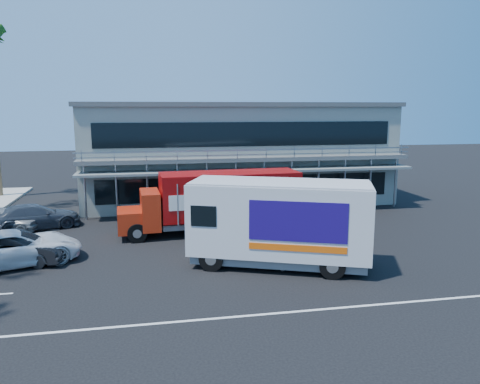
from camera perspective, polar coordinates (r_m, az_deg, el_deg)
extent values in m
plane|color=black|center=(21.91, -1.30, -8.22)|extent=(120.00, 120.00, 0.00)
cube|color=gray|center=(36.24, -0.65, 4.81)|extent=(22.00, 10.00, 7.00)
cube|color=#515454|center=(36.07, -0.66, 10.59)|extent=(22.40, 10.40, 0.30)
cube|color=#515454|center=(30.76, 1.23, 4.02)|extent=(22.00, 1.20, 0.25)
cube|color=gray|center=(30.18, 1.46, 4.85)|extent=(22.00, 0.08, 0.90)
cube|color=slate|center=(30.56, 1.35, 2.66)|extent=(22.00, 1.80, 0.15)
cube|color=black|center=(31.60, 1.00, 0.53)|extent=(20.00, 0.06, 1.60)
cube|color=black|center=(31.20, 1.02, 7.06)|extent=(20.00, 0.06, 1.60)
cube|color=#AE240E|center=(25.87, -13.20, -3.37)|extent=(1.48, 2.25, 1.16)
cube|color=#AE240E|center=(25.80, -10.89, -2.11)|extent=(1.11, 2.47, 2.03)
cube|color=black|center=(25.68, -10.94, -0.85)|extent=(0.17, 2.05, 0.68)
cube|color=#930909|center=(26.30, -1.24, -0.29)|extent=(7.86, 2.88, 2.51)
cube|color=slate|center=(26.62, -1.22, -3.46)|extent=(7.84, 2.52, 0.29)
cube|color=white|center=(25.16, -0.60, -1.00)|extent=(7.10, 0.46, 0.82)
cube|color=white|center=(27.49, -1.82, -0.04)|extent=(7.10, 0.46, 0.82)
cylinder|color=black|center=(24.96, -12.43, -4.94)|extent=(1.02, 0.34, 1.00)
cylinder|color=black|center=(27.02, -12.61, -3.78)|extent=(1.02, 0.34, 1.00)
cylinder|color=black|center=(25.24, -5.38, -4.57)|extent=(1.02, 0.34, 1.00)
cylinder|color=black|center=(27.28, -6.10, -3.45)|extent=(1.02, 0.34, 1.00)
cylinder|color=black|center=(26.34, 4.65, -3.93)|extent=(1.02, 0.34, 1.00)
cylinder|color=black|center=(28.30, 3.24, -2.91)|extent=(1.02, 0.34, 1.00)
cube|color=silver|center=(20.51, 4.82, -3.24)|extent=(8.22, 5.38, 3.11)
cube|color=slate|center=(20.98, 4.75, -7.82)|extent=(7.83, 5.02, 0.39)
cube|color=black|center=(21.18, -5.64, -1.89)|extent=(0.87, 2.05, 1.06)
cube|color=silver|center=(20.20, 4.89, 1.15)|extent=(8.05, 5.28, 0.09)
cube|color=#1C0A62|center=(19.08, 7.05, -3.63)|extent=(3.72, 1.52, 1.67)
cube|color=#1C0A62|center=(21.70, 7.55, -1.94)|extent=(3.72, 1.52, 1.67)
cube|color=#F2590C|center=(19.37, 6.98, -6.83)|extent=(3.72, 1.51, 0.28)
cylinder|color=black|center=(20.32, -3.51, -8.15)|extent=(1.09, 0.66, 1.07)
cylinder|color=black|center=(22.50, -2.01, -6.30)|extent=(1.09, 0.66, 1.07)
cylinder|color=black|center=(19.73, 11.21, -8.90)|extent=(1.09, 0.66, 1.07)
cylinder|color=black|center=(21.97, 11.20, -6.90)|extent=(1.09, 0.66, 1.07)
imported|color=black|center=(23.35, -25.64, -6.25)|extent=(4.54, 2.26, 1.43)
imported|color=white|center=(23.26, -25.70, -6.14)|extent=(6.18, 4.44, 1.56)
imported|color=#313841|center=(29.52, -23.73, -2.78)|extent=(5.41, 3.66, 1.46)
imported|color=gray|center=(29.59, -27.12, -3.02)|extent=(4.45, 2.30, 1.45)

